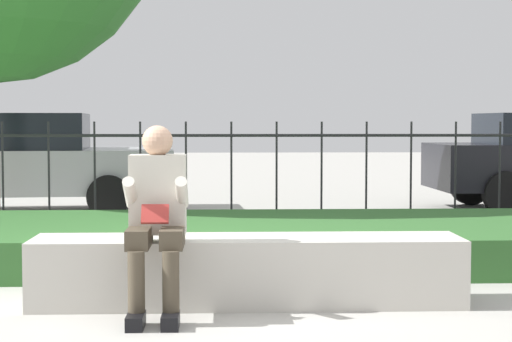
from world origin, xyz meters
TOP-DOWN VIEW (x-y plane):
  - ground_plane at (0.00, 0.00)m, footprint 60.00×60.00m
  - stone_bench at (0.34, 0.00)m, footprint 3.06×0.58m
  - person_seated_reader at (-0.28, -0.33)m, footprint 0.42×0.73m
  - grass_berm at (0.00, 1.96)m, footprint 10.21×2.53m
  - iron_fence at (-0.00, 3.61)m, footprint 8.21×0.03m
  - car_parked_left at (-2.95, 6.31)m, footprint 4.79×2.31m

SIDE VIEW (x-z plane):
  - ground_plane at x=0.00m, z-range 0.00..0.00m
  - grass_berm at x=0.00m, z-range 0.00..0.35m
  - stone_bench at x=0.34m, z-range -0.03..0.46m
  - iron_fence at x=0.00m, z-range 0.03..1.34m
  - person_seated_reader at x=-0.28m, z-range 0.06..1.35m
  - car_parked_left at x=-2.95m, z-range 0.04..1.46m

